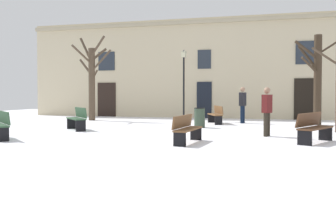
{
  "coord_description": "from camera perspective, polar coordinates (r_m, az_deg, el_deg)",
  "views": [
    {
      "loc": [
        4.75,
        -14.79,
        1.52
      ],
      "look_at": [
        0.0,
        1.84,
        1.01
      ],
      "focal_mm": 42.69,
      "sensor_mm": 36.0,
      "label": 1
    }
  ],
  "objects": [
    {
      "name": "ground_plane",
      "position": [
        15.61,
        -1.86,
        -3.89
      ],
      "size": [
        36.68,
        36.68,
        0.0
      ],
      "primitive_type": "plane",
      "color": "white"
    },
    {
      "name": "building_facade",
      "position": [
        24.68,
        4.85,
        5.4
      ],
      "size": [
        22.93,
        0.6,
        6.11
      ],
      "color": "beige",
      "rests_on": "ground"
    },
    {
      "name": "tree_center",
      "position": [
        20.39,
        20.51,
        3.81
      ],
      "size": [
        2.49,
        1.95,
        4.33
      ],
      "color": "#382B1E",
      "rests_on": "ground"
    },
    {
      "name": "tree_foreground",
      "position": [
        22.74,
        -10.83,
        3.76
      ],
      "size": [
        2.2,
        2.09,
        4.69
      ],
      "color": "#4C3D2D",
      "rests_on": "ground"
    },
    {
      "name": "streetlamp",
      "position": [
        22.63,
        2.26,
        3.98
      ],
      "size": [
        0.3,
        0.3,
        3.97
      ],
      "color": "black",
      "rests_on": "ground"
    },
    {
      "name": "litter_bin",
      "position": [
        17.68,
        4.53,
        -1.8
      ],
      "size": [
        0.5,
        0.5,
        0.87
      ],
      "color": "#2D3D2D",
      "rests_on": "ground"
    },
    {
      "name": "bench_near_lamp",
      "position": [
        12.19,
        2.67,
        -3.35
      ],
      "size": [
        0.55,
        1.86,
        0.85
      ],
      "rotation": [
        0.0,
        0.0,
        1.5
      ],
      "color": "brown",
      "rests_on": "ground"
    },
    {
      "name": "bench_by_litter_bin",
      "position": [
        14.31,
        -22.85,
        -2.58
      ],
      "size": [
        1.57,
        1.45,
        0.93
      ],
      "rotation": [
        0.0,
        0.0,
        5.56
      ],
      "color": "#2D4C33",
      "rests_on": "ground"
    },
    {
      "name": "bench_facing_shops",
      "position": [
        20.03,
        6.86,
        -1.32
      ],
      "size": [
        1.04,
        1.76,
        0.89
      ],
      "rotation": [
        0.0,
        0.0,
        5.1
      ],
      "color": "brown",
      "rests_on": "ground"
    },
    {
      "name": "bench_back_to_back_right",
      "position": [
        13.04,
        20.07,
        -3.0
      ],
      "size": [
        1.23,
        1.83,
        0.92
      ],
      "rotation": [
        0.0,
        0.0,
        1.13
      ],
      "color": "#51331E",
      "rests_on": "ground"
    },
    {
      "name": "bench_back_to_back_left",
      "position": [
        16.84,
        -12.81,
        -1.89
      ],
      "size": [
        1.4,
        1.43,
        0.94
      ],
      "rotation": [
        0.0,
        0.0,
        5.48
      ],
      "color": "#2D4C33",
      "rests_on": "ground"
    },
    {
      "name": "person_strolling",
      "position": [
        20.48,
        10.6,
        0.3
      ],
      "size": [
        0.35,
        0.44,
        1.83
      ],
      "rotation": [
        0.0,
        0.0,
        4.3
      ],
      "color": "black",
      "rests_on": "ground"
    },
    {
      "name": "person_by_shop_door",
      "position": [
        14.41,
        13.94,
        -0.56
      ],
      "size": [
        0.37,
        0.44,
        1.73
      ],
      "rotation": [
        0.0,
        0.0,
        4.24
      ],
      "color": "#2D271E",
      "rests_on": "ground"
    }
  ]
}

